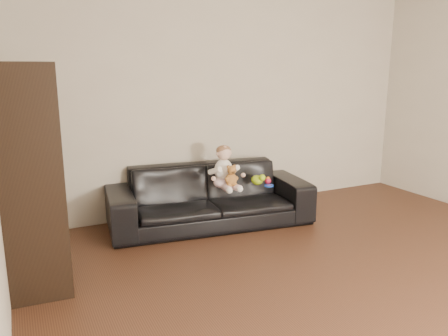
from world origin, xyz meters
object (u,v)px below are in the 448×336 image
toy_blue_disc (269,186)px  baby (225,170)px  sofa (210,196)px  cabinet (33,180)px  toy_rattle (268,181)px  toy_green (257,180)px  teddy_bear (231,176)px

toy_blue_disc → baby: bearing=163.8°
baby → sofa: bearing=134.2°
sofa → cabinet: (-1.75, -0.72, 0.54)m
sofa → baby: 0.35m
cabinet → toy_rattle: cabinet is taller
toy_rattle → toy_blue_disc: toy_rattle is taller
toy_green → toy_rattle: (0.12, -0.03, -0.02)m
teddy_bear → toy_blue_disc: teddy_bear is taller
cabinet → toy_green: 2.37m
baby → toy_rattle: size_ratio=6.43×
teddy_bear → baby: bearing=88.9°
baby → toy_blue_disc: (0.47, -0.14, -0.20)m
sofa → baby: size_ratio=4.67×
teddy_bear → toy_green: bearing=12.3°
toy_green → toy_blue_disc: 0.15m
teddy_bear → toy_rattle: bearing=5.2°
baby → toy_green: 0.42m
teddy_bear → toy_green: 0.41m
baby → toy_green: size_ratio=3.01×
toy_rattle → cabinet: bearing=-167.0°
cabinet → toy_rattle: size_ratio=23.75×
sofa → toy_green: 0.55m
cabinet → toy_blue_disc: (2.35, 0.47, -0.43)m
toy_green → baby: bearing=176.6°
sofa → cabinet: size_ratio=1.26×
teddy_bear → toy_blue_disc: (0.46, 0.00, -0.16)m
cabinet → teddy_bear: (1.89, 0.46, -0.28)m
toy_rattle → toy_blue_disc: (-0.04, -0.09, -0.03)m
baby → teddy_bear: bearing=-88.3°
sofa → baby: baby is taller
toy_green → teddy_bear: bearing=-162.6°
baby → toy_green: (0.39, -0.02, -0.15)m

